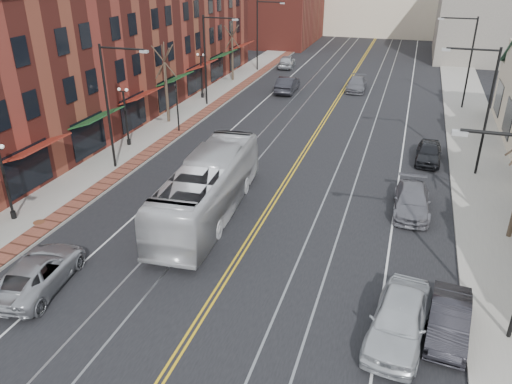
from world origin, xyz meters
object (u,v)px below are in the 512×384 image
Objects in this scene: parked_car_a at (399,319)px; parked_car_c at (412,201)px; parked_car_d at (429,152)px; parked_suv at (38,272)px; transit_bus at (208,188)px; parked_car_b at (449,320)px.

parked_car_a reaches higher than parked_car_c.
parked_suv is at bearing -126.36° from parked_car_d.
transit_bus is 9.47m from parked_suv.
parked_car_d is (-0.76, 17.91, 0.02)m from parked_car_b.
parked_suv reaches higher than parked_car_d.
parked_car_a is at bearing -151.43° from parked_car_b.
parked_suv is at bearing -167.57° from parked_car_b.
parked_car_b is at bearing -82.40° from parked_car_c.
parked_car_b is 0.86× the size of parked_car_c.
transit_bus reaches higher than parked_suv.
parked_car_c is at bearing -164.17° from transit_bus.
transit_bus is at bearing -162.39° from parked_car_c.
parked_car_c is at bearing -149.36° from parked_suv.
parked_suv is 16.93m from parked_car_b.
parked_car_c is 1.16× the size of parked_car_d.
parked_car_b is at bearing 30.71° from parked_car_a.
parked_suv is 1.26× the size of parked_car_b.
parked_car_b is (1.80, 0.78, -0.17)m from parked_car_a.
parked_suv is 1.09× the size of parked_car_c.
parked_car_a is 1.05× the size of parked_car_c.
parked_suv is 1.04× the size of parked_car_a.
parked_car_c is 8.06m from parked_car_d.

